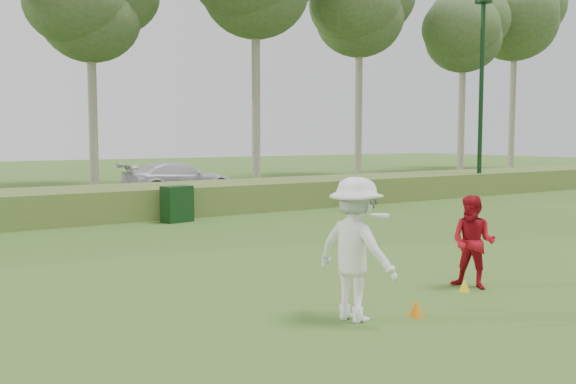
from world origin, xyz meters
TOP-DOWN VIEW (x-y plane):
  - ground at (0.00, 0.00)m, footprint 120.00×120.00m
  - reed_strip at (0.00, 12.00)m, footprint 80.00×3.00m
  - park_road at (0.00, 17.00)m, footprint 80.00×6.00m
  - lamp_post at (14.00, 11.00)m, footprint 0.70×0.70m
  - tree_4 at (2.00, 24.50)m, footprint 6.24×6.24m
  - tree_6 at (18.00, 23.80)m, footprint 7.02×7.02m
  - tree_7 at (26.00, 22.80)m, footprint 6.50×6.50m
  - tree_8 at (33.00, 24.20)m, footprint 8.06×8.06m
  - player_white at (-1.80, -0.42)m, footprint 1.02×1.36m
  - player_red at (0.91, -0.05)m, footprint 0.80×0.89m
  - cone_orange at (-1.01, -0.74)m, footprint 0.21×0.21m
  - cone_yellow at (0.64, -0.13)m, footprint 0.17×0.17m
  - utility_cabinet at (0.11, 9.98)m, footprint 0.91×0.67m
  - trash_bin at (6.99, 9.91)m, footprint 0.67×0.67m
  - car_right at (3.24, 17.11)m, footprint 4.64×1.95m

SIDE VIEW (x-z plane):
  - ground at x=0.00m, z-range 0.00..0.00m
  - park_road at x=0.00m, z-range 0.00..0.06m
  - cone_yellow at x=0.64m, z-range 0.00..0.19m
  - cone_orange at x=-1.01m, z-range 0.00..0.23m
  - reed_strip at x=0.00m, z-range 0.00..0.90m
  - trash_bin at x=6.99m, z-range 0.00..0.90m
  - utility_cabinet at x=0.11m, z-range 0.00..1.03m
  - car_right at x=3.24m, z-range 0.06..1.40m
  - player_red at x=0.91m, z-range 0.00..1.50m
  - player_white at x=-1.80m, z-range 0.00..1.91m
  - lamp_post at x=14.00m, z-range 1.51..9.68m
  - tree_4 at x=2.00m, z-range 2.84..14.34m
  - tree_7 at x=26.00m, z-range 3.09..15.59m
  - tree_6 at x=18.00m, z-range 3.35..16.85m
  - tree_8 at x=33.00m, z-range 3.73..18.73m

